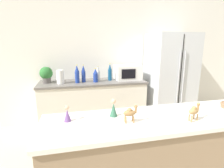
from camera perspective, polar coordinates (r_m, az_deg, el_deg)
wall_back at (r=3.60m, az=1.36°, el=8.29°), size 8.00×0.06×2.55m
back_counter at (r=3.36m, az=-6.09°, el=-6.56°), size 1.93×0.63×0.90m
refrigerator at (r=3.66m, az=18.19°, el=1.53°), size 0.83×0.75×1.77m
bar_counter at (r=1.82m, az=17.46°, el=-24.12°), size 2.14×0.54×0.98m
potted_plant at (r=3.27m, az=-20.68°, el=3.04°), size 0.22×0.22×0.29m
paper_towel_roll at (r=3.14m, az=-16.55°, el=2.25°), size 0.12×0.12×0.23m
microwave at (r=3.38m, az=5.17°, el=3.84°), size 0.48×0.37×0.28m
back_bottle_0 at (r=3.23m, az=-4.56°, el=3.30°), size 0.07×0.07×0.28m
back_bottle_1 at (r=3.17m, az=-9.29°, el=3.28°), size 0.07×0.07×0.31m
back_bottle_2 at (r=3.15m, az=-5.43°, el=2.77°), size 0.08×0.08×0.25m
back_bottle_3 at (r=3.28m, az=-0.69°, el=3.84°), size 0.07×0.07×0.32m
back_bottle_4 at (r=3.13m, az=-11.34°, el=3.12°), size 0.08×0.08×0.32m
camel_figurine at (r=1.53m, az=25.25°, el=-7.84°), size 0.12×0.08×0.15m
camel_figurine_second at (r=1.36m, az=5.94°, el=-9.26°), size 0.11×0.06×0.14m
wise_man_figurine_crimson at (r=1.43m, az=-14.38°, el=-9.60°), size 0.06×0.06×0.13m
wise_man_figurine_purple at (r=1.47m, az=0.49°, el=-8.10°), size 0.07×0.07×0.15m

